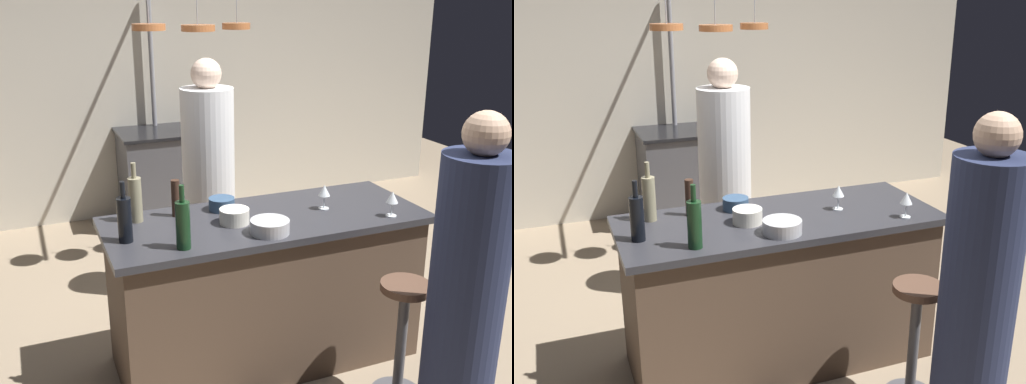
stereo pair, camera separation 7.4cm
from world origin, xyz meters
TOP-DOWN VIEW (x-y plane):
  - ground_plane at (0.00, 0.00)m, footprint 9.00×9.00m
  - back_wall at (0.00, 2.85)m, footprint 6.40×0.16m
  - kitchen_island at (0.00, 0.00)m, footprint 1.80×0.72m
  - stove_range at (0.00, 2.45)m, footprint 0.80×0.64m
  - chef at (-0.05, 0.90)m, footprint 0.36×0.36m
  - bar_stool_right at (0.51, -0.62)m, footprint 0.28×0.28m
  - guest_right at (0.57, -0.97)m, footprint 0.34×0.34m
  - overhead_pot_rack at (0.01, 1.88)m, footprint 0.87×1.50m
  - pepper_mill at (-0.46, 0.20)m, footprint 0.05×0.05m
  - wine_bottle_dark at (-0.79, -0.05)m, footprint 0.07×0.07m
  - wine_bottle_red at (-0.54, -0.24)m, footprint 0.07×0.07m
  - wine_bottle_white at (-0.68, 0.21)m, footprint 0.07×0.07m
  - wine_glass_near_right_guest at (0.36, -0.01)m, footprint 0.07×0.07m
  - wine_glass_near_left_guest at (0.65, -0.26)m, footprint 0.07×0.07m
  - mixing_bowl_blue at (-0.19, 0.20)m, footprint 0.15×0.15m
  - mixing_bowl_steel at (-0.08, -0.23)m, footprint 0.21×0.21m
  - mixing_bowl_ceramic at (-0.20, -0.02)m, footprint 0.16×0.16m

SIDE VIEW (x-z plane):
  - ground_plane at x=0.00m, z-range 0.00..0.00m
  - bar_stool_right at x=0.51m, z-range 0.04..0.72m
  - stove_range at x=0.00m, z-range 0.00..0.89m
  - kitchen_island at x=0.00m, z-range 0.00..0.90m
  - guest_right at x=0.57m, z-range -0.06..1.57m
  - chef at x=-0.05m, z-range -0.06..1.63m
  - mixing_bowl_blue at x=-0.19m, z-range 0.90..0.97m
  - mixing_bowl_steel at x=-0.08m, z-range 0.90..0.97m
  - mixing_bowl_ceramic at x=-0.20m, z-range 0.90..0.98m
  - pepper_mill at x=-0.46m, z-range 0.90..1.11m
  - wine_glass_near_right_guest at x=0.36m, z-range 0.93..1.08m
  - wine_glass_near_left_guest at x=0.65m, z-range 0.93..1.08m
  - wine_bottle_dark at x=-0.79m, z-range 0.86..1.18m
  - wine_bottle_red at x=-0.54m, z-range 0.86..1.19m
  - wine_bottle_white at x=-0.68m, z-range 0.86..1.20m
  - back_wall at x=0.00m, z-range 0.00..2.60m
  - overhead_pot_rack at x=0.01m, z-range 0.57..2.74m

